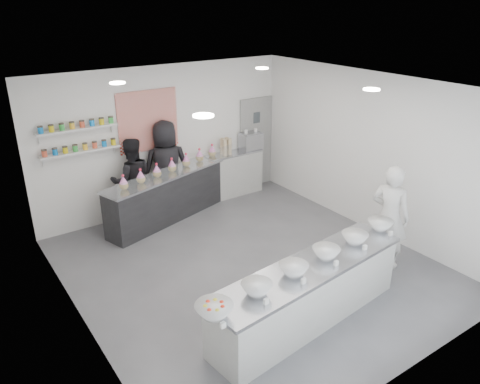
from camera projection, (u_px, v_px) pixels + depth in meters
name	position (u px, v px, depth m)	size (l,w,h in m)	color
floor	(250.00, 267.00, 7.88)	(6.00, 6.00, 0.00)	#515156
ceiling	(252.00, 88.00, 6.72)	(6.00, 6.00, 0.00)	white
back_wall	(165.00, 140.00, 9.57)	(5.50, 5.50, 0.00)	white
left_wall	(73.00, 231.00, 5.86)	(6.00, 6.00, 0.00)	white
right_wall	(370.00, 153.00, 8.74)	(6.00, 6.00, 0.00)	white
back_door	(256.00, 143.00, 10.93)	(0.88, 0.04, 2.10)	gray
pattern_panel	(148.00, 121.00, 9.20)	(1.25, 0.03, 1.20)	red
jar_shelf_lower	(80.00, 151.00, 8.54)	(1.45, 0.22, 0.04)	silver
jar_shelf_upper	(77.00, 129.00, 8.38)	(1.45, 0.22, 0.04)	silver
preserve_jars	(79.00, 137.00, 8.42)	(1.45, 0.10, 0.56)	#DB5335
downlight_0	(203.00, 116.00, 5.23)	(0.24, 0.24, 0.02)	white
downlight_1	(372.00, 89.00, 6.70)	(0.24, 0.24, 0.02)	white
downlight_2	(117.00, 83.00, 7.20)	(0.24, 0.24, 0.02)	white
downlight_3	(262.00, 68.00, 8.67)	(0.24, 0.24, 0.02)	white
prep_counter	(308.00, 294.00, 6.43)	(3.22, 0.73, 0.88)	#A7A8A3
back_bar	(174.00, 194.00, 9.52)	(3.15, 0.58, 0.98)	black
sneeze_guard	(182.00, 168.00, 9.12)	(3.11, 0.01, 0.27)	white
espresso_ledge	(234.00, 173.00, 10.61)	(1.34, 0.43, 0.99)	#A7A8A3
espresso_machine	(251.00, 141.00, 10.59)	(0.48, 0.33, 0.37)	#93969E
cup_stacks	(226.00, 146.00, 10.24)	(0.24, 0.24, 0.36)	tan
prep_bowls	(310.00, 261.00, 6.23)	(3.64, 0.49, 0.16)	white
label_cards	(335.00, 283.00, 5.83)	(3.31, 0.04, 0.07)	white
cookie_bags	(172.00, 165.00, 9.28)	(2.57, 0.17, 0.29)	#F685D6
woman_prep	(390.00, 217.00, 7.64)	(0.65, 0.42, 1.77)	silver
staff_left	(132.00, 181.00, 9.17)	(0.84, 0.66, 1.73)	black
staff_right	(167.00, 168.00, 9.52)	(0.96, 0.63, 1.97)	black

